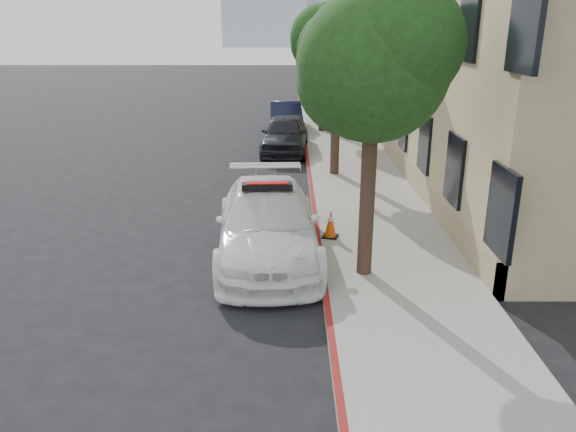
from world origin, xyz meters
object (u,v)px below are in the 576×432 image
Objects in this scene: police_car at (268,223)px; parked_car_far at (286,116)px; fire_hydrant at (369,195)px; parked_car_mid at (285,134)px; traffic_cone at (331,224)px.

police_car is 1.31× the size of parked_car_far.
police_car reaches higher than fire_hydrant.
police_car is 15.55m from parked_car_far.
parked_car_far is at bearing 85.50° from police_car.
parked_car_mid is 4.84m from parked_car_far.
police_car is at bearing -87.92° from parked_car_mid.
parked_car_far is 5.33× the size of fire_hydrant.
parked_car_far is 12.79m from fire_hydrant.
parked_car_far is (0.31, 15.54, -0.09)m from police_car.
police_car is 3.99m from fire_hydrant.
fire_hydrant is at bearing 61.36° from traffic_cone.
fire_hydrant is at bearing -82.43° from parked_car_far.
police_car is at bearing -94.12° from parked_car_far.
parked_car_mid is 5.52× the size of fire_hydrant.
fire_hydrant is (2.65, 2.97, -0.25)m from police_car.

